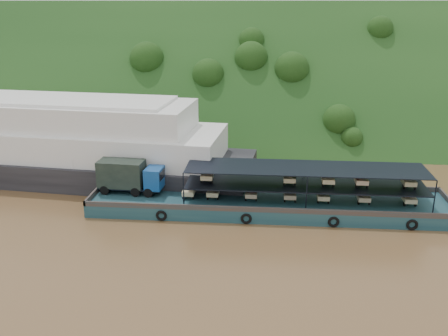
{
  "coord_description": "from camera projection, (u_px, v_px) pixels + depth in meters",
  "views": [
    {
      "loc": [
        2.33,
        -46.06,
        19.74
      ],
      "look_at": [
        -2.0,
        3.0,
        3.2
      ],
      "focal_mm": 40.0,
      "sensor_mm": 36.0,
      "label": 1
    }
  ],
  "objects": [
    {
      "name": "cargo_barge",
      "position": [
        257.0,
        199.0,
        49.37
      ],
      "size": [
        35.0,
        7.18,
        4.54
      ],
      "color": "#143746",
      "rests_on": "ground"
    },
    {
      "name": "passenger_ferry",
      "position": [
        56.0,
        143.0,
        58.21
      ],
      "size": [
        46.78,
        15.75,
        9.29
      ],
      "rotation": [
        0.0,
        0.0,
        -0.09
      ],
      "color": "black",
      "rests_on": "ground"
    },
    {
      "name": "hillside",
      "position": [
        253.0,
        124.0,
        83.97
      ],
      "size": [
        140.0,
        39.6,
        39.6
      ],
      "primitive_type": "cube",
      "rotation": [
        0.79,
        0.0,
        0.0
      ],
      "color": "#153714",
      "rests_on": "ground"
    },
    {
      "name": "ground",
      "position": [
        241.0,
        208.0,
        49.97
      ],
      "size": [
        160.0,
        160.0,
        0.0
      ],
      "primitive_type": "plane",
      "color": "brown",
      "rests_on": "ground"
    }
  ]
}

